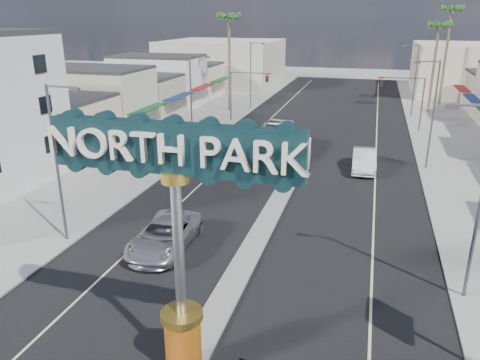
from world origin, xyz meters
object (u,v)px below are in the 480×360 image
Objects in this scene: streetlight_r_near at (478,195)px; city_bus at (265,144)px; traffic_signal_left at (245,86)px; car_parked_right at (364,160)px; streetlight_l_far at (252,72)px; streetlight_r_far at (414,77)px; streetlight_l_near at (58,157)px; palm_right_mid at (439,30)px; palm_left_far at (229,22)px; palm_right_far at (451,15)px; streetlight_r_mid at (431,110)px; streetlight_l_mid at (193,98)px; gateway_sign at (177,225)px; traffic_signal_right at (406,93)px; suv_left at (165,235)px.

city_bus is (-13.65, 19.08, -3.61)m from streetlight_r_near.
traffic_signal_left is 21.84m from car_parked_right.
streetlight_r_far is (20.87, 0.00, 0.00)m from streetlight_l_far.
palm_right_mid reaches higher than streetlight_l_near.
streetlight_l_far is (0.00, 42.00, 0.00)m from streetlight_l_near.
palm_left_far is 2.41× the size of car_parked_right.
traffic_signal_left is 1.10× the size of car_parked_right.
streetlight_r_far is at bearing -122.69° from palm_right_mid.
streetlight_l_near is 1.66× the size of car_parked_right.
palm_right_far is (2.00, 6.00, 1.78)m from palm_right_mid.
streetlight_r_mid reaches higher than city_bus.
palm_left_far is (-2.57, 20.00, 6.43)m from streetlight_l_mid.
streetlight_l_near and streetlight_l_mid have the same top height.
streetlight_r_far is at bearing 78.22° from gateway_sign.
gateway_sign is 27.66m from city_bus.
car_parked_right is (15.93, -1.82, -4.17)m from streetlight_l_mid.
streetlight_l_far is at bearing 90.00° from streetlight_l_near.
palm_left_far is at bearing 93.67° from streetlight_l_near.
city_bus is (-12.41, -14.91, -2.81)m from traffic_signal_right.
traffic_signal_right is 0.67× the size of streetlight_l_far.
traffic_signal_left is (-9.18, 42.02, -1.65)m from gateway_sign.
traffic_signal_right is at bearing 77.67° from gateway_sign.
streetlight_r_near reaches higher than car_parked_right.
palm_left_far reaches higher than streetlight_r_far.
traffic_signal_left is at bearing 118.52° from city_bus.
streetlight_r_mid reaches higher than car_parked_right.
suv_left is (-15.13, -41.34, -4.22)m from streetlight_r_far.
gateway_sign is 1.02× the size of streetlight_l_mid.
palm_left_far is (-23.43, 40.00, 6.43)m from streetlight_r_near.
car_parked_right is at bearing -49.70° from palm_left_far.
suv_left is at bearing -122.14° from car_parked_right.
streetlight_r_near is 0.86× the size of city_bus.
city_bus is at bearing -118.97° from palm_right_far.
streetlight_r_near reaches higher than traffic_signal_right.
suv_left is at bearing -112.60° from traffic_signal_right.
streetlight_l_far reaches higher than car_parked_right.
palm_right_far is at bearing 21.46° from streetlight_l_far.
palm_left_far is (-23.43, -2.00, 6.43)m from streetlight_r_far.
gateway_sign is 13.19m from streetlight_l_near.
traffic_signal_left is at bearing -143.33° from palm_right_far.
streetlight_r_near is at bearing -60.01° from traffic_signal_left.
palm_right_mid reaches higher than city_bus.
palm_right_mid is at bearing 72.95° from car_parked_right.
streetlight_l_near is 58.35m from palm_right_far.
palm_right_far is 56.19m from suv_left.
streetlight_r_near is 0.74× the size of palm_right_mid.
streetlight_l_mid is at bearing -144.50° from traffic_signal_right.
car_parked_right is (5.50, 26.20, -5.03)m from gateway_sign.
traffic_signal_left is at bearing 87.90° from streetlight_l_near.
palm_right_mid is (13.00, 54.02, 4.67)m from gateway_sign.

